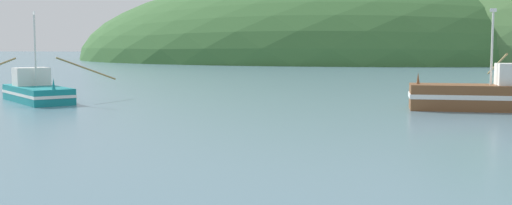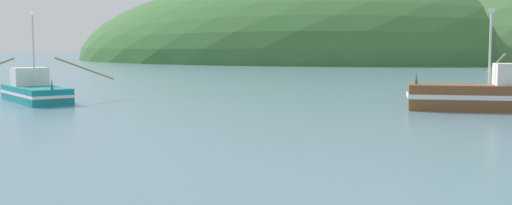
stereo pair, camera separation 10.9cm
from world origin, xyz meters
name	(u,v)px [view 1 (the left image)]	position (x,y,z in m)	size (l,w,h in m)	color
hill_far_right	(368,59)	(29.49, 161.97, 0.00)	(141.75, 113.40, 42.35)	#386633
fishing_boat_teal	(37,91)	(-13.10, 44.76, 0.69)	(8.98, 7.59, 5.90)	#147F84
fishing_boat_brown	(511,95)	(15.89, 39.15, 0.91)	(11.43, 14.95, 5.82)	brown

